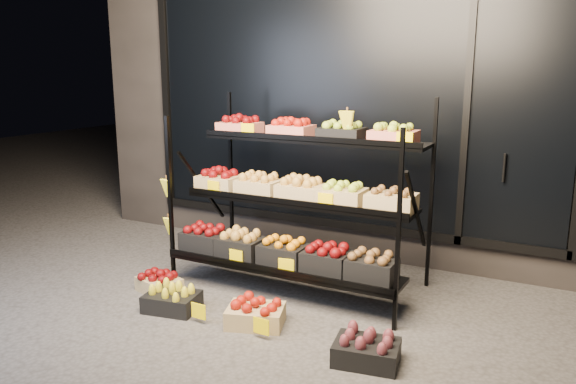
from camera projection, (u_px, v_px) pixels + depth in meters
The scene contains 9 objects.
ground at pixel (262, 312), 4.46m from camera, with size 24.00×24.00×0.00m, color #514F4C.
building at pixel (375, 81), 6.32m from camera, with size 6.00×2.08×3.50m.
display_rack at pixel (295, 200), 4.81m from camera, with size 2.18×1.02×1.66m.
tag_floor_a at pixel (199, 316), 4.25m from camera, with size 0.13×0.01×0.12m, color #FFDB00.
tag_floor_b at pixel (261, 331), 4.00m from camera, with size 0.13×0.01×0.12m, color #FFDB00.
floor_crate_left at pixel (159, 282), 4.85m from camera, with size 0.43×0.36×0.19m.
floor_crate_midleft at pixel (172, 299), 4.47m from camera, with size 0.46×0.37×0.21m.
floor_crate_midright at pixel (256, 313), 4.22m from camera, with size 0.49×0.42×0.21m.
floor_crate_right at pixel (367, 349), 3.68m from camera, with size 0.46×0.37×0.21m.
Camera 1 is at (2.09, -3.59, 1.90)m, focal length 35.00 mm.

